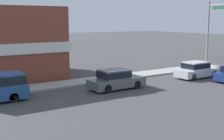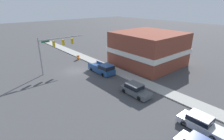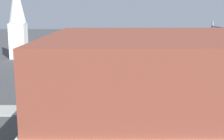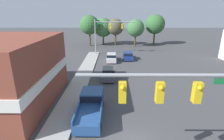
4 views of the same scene
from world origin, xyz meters
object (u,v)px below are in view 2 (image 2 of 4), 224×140
Objects in this scene: car_lead at (135,89)px; pickup_truck_parked at (103,68)px; construction_barrel at (78,57)px; car_second_ahead at (201,122)px.

pickup_truck_parked reaches higher than car_lead.
car_lead is at bearing 83.95° from construction_barrel.
car_lead reaches higher than construction_barrel.
car_lead reaches higher than car_second_ahead.
construction_barrel is at bearing -94.60° from car_second_ahead.
construction_barrel is at bearing -96.05° from car_lead.
pickup_truck_parked is at bearing -95.12° from car_second_ahead.
construction_barrel is (-2.03, -19.15, -0.31)m from car_lead.
car_lead is 0.81× the size of pickup_truck_parked.
car_second_ahead reaches higher than construction_barrel.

